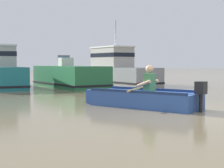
# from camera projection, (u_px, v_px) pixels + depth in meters

# --- Properties ---
(ground_plane) EXTENTS (120.00, 120.00, 0.00)m
(ground_plane) POSITION_uv_depth(u_px,v_px,m) (183.00, 113.00, 8.55)
(ground_plane) COLOR #7A6B4C
(rowboat_with_person) EXTENTS (2.26, 3.56, 1.19)m
(rowboat_with_person) POSITION_uv_depth(u_px,v_px,m) (143.00, 98.00, 9.79)
(rowboat_with_person) COLOR #2D519E
(rowboat_with_person) RESTS_ON ground
(moored_boat_teal) EXTENTS (2.32, 5.96, 2.20)m
(moored_boat_teal) POSITION_uv_depth(u_px,v_px,m) (0.00, 71.00, 17.96)
(moored_boat_teal) COLOR #1E727A
(moored_boat_teal) RESTS_ON ground
(moored_boat_green) EXTENTS (2.25, 5.61, 1.68)m
(moored_boat_green) POSITION_uv_depth(u_px,v_px,m) (69.00, 77.00, 18.17)
(moored_boat_green) COLOR #287042
(moored_boat_green) RESTS_ON ground
(moored_boat_grey) EXTENTS (2.21, 6.66, 3.83)m
(moored_boat_grey) POSITION_uv_depth(u_px,v_px,m) (115.00, 70.00, 21.03)
(moored_boat_grey) COLOR gray
(moored_boat_grey) RESTS_ON ground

